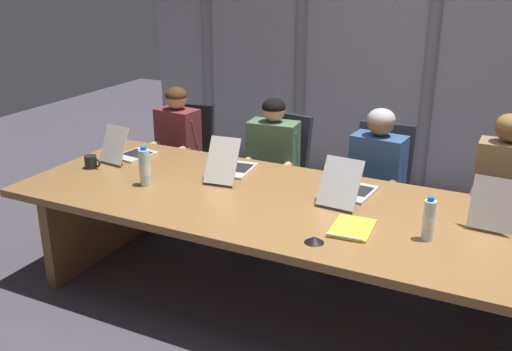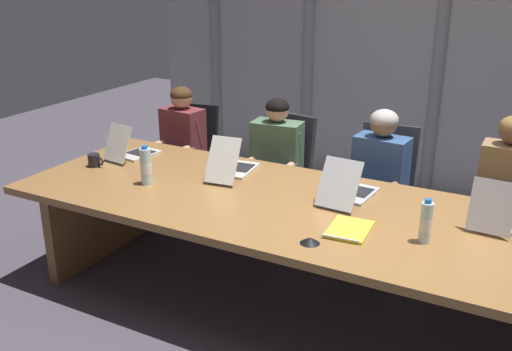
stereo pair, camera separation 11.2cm
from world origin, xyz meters
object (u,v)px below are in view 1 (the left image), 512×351
Objects in this scene: person_center at (373,175)px; spiral_notepad at (352,228)px; laptop_left_mid at (232,167)px; laptop_right_mid at (494,213)px; person_left_mid at (269,161)px; conference_mic_left_side at (314,240)px; office_chair_left_mid at (275,187)px; office_chair_center at (377,205)px; coffee_mug_near at (91,162)px; laptop_left_end at (129,152)px; water_bottle_secondary at (145,168)px; person_left_end at (172,145)px; laptop_center at (349,189)px; water_bottle_primary at (429,221)px; office_chair_right_mid at (499,228)px; office_chair_left_end at (184,172)px; person_right_mid at (500,192)px.

spiral_notepad is at bearing 14.46° from person_center.
laptop_left_mid is 1.66× the size of spiral_notepad.
person_left_mid is (-1.73, 0.64, -0.14)m from laptop_right_mid.
conference_mic_left_side is at bearing 7.08° from person_center.
office_chair_center is (0.87, 0.00, 0.00)m from office_chair_left_mid.
coffee_mug_near is (-1.00, -0.94, 0.13)m from person_left_mid.
person_left_mid is at bearing -46.61° from laptop_left_end.
person_center is 2.07m from coffee_mug_near.
person_left_mid reaches higher than spiral_notepad.
water_bottle_secondary is (0.46, -0.40, 0.07)m from laptop_left_end.
person_left_end is at bearing -71.07° from office_chair_left_mid.
office_chair_left_mid is at bearing -95.60° from person_center.
coffee_mug_near is (-1.85, -1.10, 0.41)m from office_chair_center.
coffee_mug_near is at bearing 102.23° from laptop_left_mid.
laptop_left_mid is 1.05× the size of laptop_center.
office_chair_center reaches higher than spiral_notepad.
spiral_notepad is at bearing -171.48° from water_bottle_primary.
person_center is (-0.89, 0.64, -0.13)m from laptop_right_mid.
laptop_center reaches higher than conference_mic_left_side.
person_left_end is (-0.93, 0.60, -0.14)m from laptop_left_mid.
office_chair_right_mid is at bearing 28.92° from water_bottle_secondary.
laptop_left_mid is 1.05m from person_center.
spiral_notepad is at bearing -2.09° from water_bottle_secondary.
office_chair_center is at bearing 4.30° from laptop_center.
office_chair_right_mid is 8.49× the size of conference_mic_left_side.
water_bottle_primary is 0.78× the size of spiral_notepad.
water_bottle_secondary reaches higher than coffee_mug_near.
person_center is 4.62× the size of water_bottle_primary.
water_bottle_secondary is 2.46× the size of conference_mic_left_side.
laptop_left_mid is at bearing 40.39° from office_chair_left_end.
person_right_mid is 4.85× the size of water_bottle_primary.
office_chair_right_mid is at bearing 171.48° from person_right_mid.
laptop_right_mid is 0.43× the size of office_chair_left_mid.
office_chair_left_mid is 1.77m from person_right_mid.
conference_mic_left_side is (0.90, -0.74, -0.04)m from laptop_left_mid.
laptop_center is 1.59× the size of spiral_notepad.
water_bottle_primary is at bearing -92.06° from laptop_left_end.
person_left_mid reaches higher than office_chair_right_mid.
person_left_mid is (0.01, 0.60, -0.14)m from laptop_left_mid.
water_bottle_secondary is at bearing 104.34° from laptop_right_mid.
office_chair_left_mid is at bearing 51.43° from laptop_center.
water_bottle_primary reaches higher than office_chair_left_mid.
office_chair_left_end is at bearing 112.37° from water_bottle_secondary.
office_chair_right_mid is (2.63, 0.80, -0.43)m from laptop_left_end.
person_left_mid is at bearing 144.04° from water_bottle_primary.
water_bottle_secondary is (0.50, -1.04, 0.20)m from person_left_end.
conference_mic_left_side is (0.04, -1.50, 0.38)m from office_chair_center.
office_chair_right_mid is at bearing 89.90° from person_left_mid.
spiral_notepad is (0.17, -0.45, -0.05)m from laptop_center.
water_bottle_secondary is 2.03× the size of coffee_mug_near.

